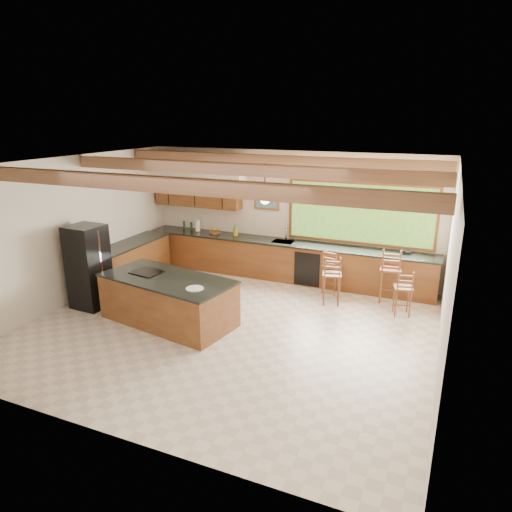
% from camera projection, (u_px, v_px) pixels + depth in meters
% --- Properties ---
extents(ground, '(7.20, 7.20, 0.00)m').
position_uv_depth(ground, '(229.00, 327.00, 8.47)').
color(ground, beige).
rests_on(ground, ground).
extents(room_shell, '(7.27, 6.54, 3.02)m').
position_uv_depth(room_shell, '(235.00, 203.00, 8.45)').
color(room_shell, beige).
rests_on(room_shell, ground).
extents(counter_run, '(7.12, 3.10, 1.22)m').
position_uv_depth(counter_run, '(245.00, 260.00, 10.86)').
color(counter_run, brown).
rests_on(counter_run, ground).
extents(island, '(2.72, 1.62, 0.91)m').
position_uv_depth(island, '(168.00, 300.00, 8.59)').
color(island, brown).
rests_on(island, ground).
extents(refrigerator, '(0.69, 0.67, 1.70)m').
position_uv_depth(refrigerator, '(89.00, 267.00, 9.18)').
color(refrigerator, black).
rests_on(refrigerator, ground).
extents(bar_stool_a, '(0.44, 0.44, 1.04)m').
position_uv_depth(bar_stool_a, '(332.00, 267.00, 9.90)').
color(bar_stool_a, brown).
rests_on(bar_stool_a, ground).
extents(bar_stool_b, '(0.46, 0.46, 1.06)m').
position_uv_depth(bar_stool_b, '(331.00, 276.00, 9.34)').
color(bar_stool_b, brown).
rests_on(bar_stool_b, ground).
extents(bar_stool_c, '(0.41, 0.41, 0.95)m').
position_uv_depth(bar_stool_c, '(403.00, 289.00, 8.80)').
color(bar_stool_c, brown).
rests_on(bar_stool_c, ground).
extents(bar_stool_d, '(0.48, 0.48, 1.19)m').
position_uv_depth(bar_stool_d, '(390.00, 271.00, 9.42)').
color(bar_stool_d, brown).
rests_on(bar_stool_d, ground).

